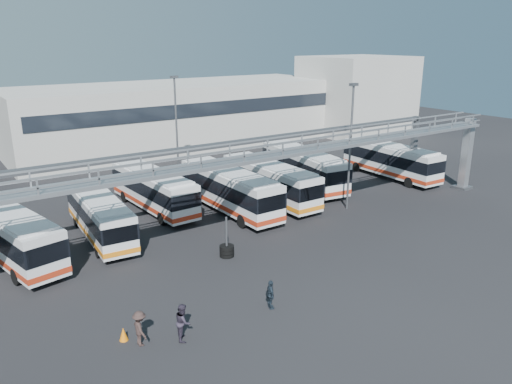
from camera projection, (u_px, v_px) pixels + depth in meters
ground at (283, 278)px, 29.39m from camera, size 140.00×140.00×0.00m
gantry at (230, 167)px, 32.38m from camera, size 51.40×5.15×7.10m
warehouse at (179, 115)px, 64.61m from camera, size 42.00×14.00×8.00m
building_right at (356, 95)px, 73.50m from camera, size 14.00×12.00×11.00m
light_pole_mid at (351, 140)px, 39.69m from camera, size 0.70×0.35×10.21m
light_pole_back at (176, 124)px, 47.17m from camera, size 0.70×0.35×10.21m
bus_2 at (9, 233)px, 31.17m from camera, size 4.76×11.32×3.35m
bus_3 at (100, 215)px, 34.82m from camera, size 3.03×10.37×3.11m
bus_4 at (153, 189)px, 40.51m from camera, size 3.08×10.93×3.29m
bus_5 at (229, 189)px, 40.10m from camera, size 2.78×11.54×3.50m
bus_6 at (270, 181)px, 42.59m from camera, size 2.59×11.12×3.38m
bus_7 at (303, 166)px, 46.97m from camera, size 4.30×11.87×3.53m
bus_9 at (391, 159)px, 50.00m from camera, size 3.00×11.19×3.37m
pedestrian_b at (183, 322)px, 23.20m from camera, size 1.00×1.09×1.81m
pedestrian_c at (140, 328)px, 22.76m from camera, size 0.64×1.11×1.71m
pedestrian_d at (271, 295)px, 25.86m from camera, size 0.67×1.01×1.60m
cone_right at (123, 334)px, 23.26m from camera, size 0.53×0.53×0.66m
tire_stack at (227, 250)px, 32.17m from camera, size 0.95×0.95×2.71m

